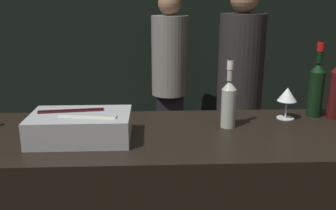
{
  "coord_description": "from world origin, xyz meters",
  "views": [
    {
      "loc": [
        -0.07,
        -1.24,
        1.67
      ],
      "look_at": [
        0.0,
        0.37,
        1.21
      ],
      "focal_mm": 40.0,
      "sensor_mm": 36.0,
      "label": 1
    }
  ],
  "objects_px": {
    "wine_glass": "(287,95)",
    "white_wine_bottle": "(229,101)",
    "ice_bin_with_bottles": "(81,126)",
    "person_in_hoodie": "(240,88)",
    "person_blond_tee": "(170,75)",
    "red_wine_bottle_burgundy": "(316,86)"
  },
  "relations": [
    {
      "from": "wine_glass",
      "to": "person_in_hoodie",
      "type": "height_order",
      "value": "person_in_hoodie"
    },
    {
      "from": "ice_bin_with_bottles",
      "to": "wine_glass",
      "type": "relative_size",
      "value": 2.64
    },
    {
      "from": "wine_glass",
      "to": "white_wine_bottle",
      "type": "relative_size",
      "value": 0.5
    },
    {
      "from": "person_blond_tee",
      "to": "wine_glass",
      "type": "bearing_deg",
      "value": 162.85
    },
    {
      "from": "wine_glass",
      "to": "person_blond_tee",
      "type": "bearing_deg",
      "value": 106.59
    },
    {
      "from": "wine_glass",
      "to": "red_wine_bottle_burgundy",
      "type": "relative_size",
      "value": 0.42
    },
    {
      "from": "red_wine_bottle_burgundy",
      "to": "person_in_hoodie",
      "type": "distance_m",
      "value": 1.06
    },
    {
      "from": "wine_glass",
      "to": "white_wine_bottle",
      "type": "xyz_separation_m",
      "value": [
        -0.31,
        -0.11,
        0.01
      ]
    },
    {
      "from": "ice_bin_with_bottles",
      "to": "white_wine_bottle",
      "type": "distance_m",
      "value": 0.67
    },
    {
      "from": "wine_glass",
      "to": "white_wine_bottle",
      "type": "height_order",
      "value": "white_wine_bottle"
    },
    {
      "from": "ice_bin_with_bottles",
      "to": "person_in_hoodie",
      "type": "relative_size",
      "value": 0.24
    },
    {
      "from": "ice_bin_with_bottles",
      "to": "wine_glass",
      "type": "distance_m",
      "value": 1.0
    },
    {
      "from": "person_in_hoodie",
      "to": "white_wine_bottle",
      "type": "bearing_deg",
      "value": 144.25
    },
    {
      "from": "person_blond_tee",
      "to": "ice_bin_with_bottles",
      "type": "bearing_deg",
      "value": 132.45
    },
    {
      "from": "person_in_hoodie",
      "to": "person_blond_tee",
      "type": "height_order",
      "value": "person_in_hoodie"
    },
    {
      "from": "ice_bin_with_bottles",
      "to": "white_wine_bottle",
      "type": "bearing_deg",
      "value": 11.42
    },
    {
      "from": "ice_bin_with_bottles",
      "to": "wine_glass",
      "type": "height_order",
      "value": "wine_glass"
    },
    {
      "from": "ice_bin_with_bottles",
      "to": "red_wine_bottle_burgundy",
      "type": "relative_size",
      "value": 1.11
    },
    {
      "from": "wine_glass",
      "to": "red_wine_bottle_burgundy",
      "type": "height_order",
      "value": "red_wine_bottle_burgundy"
    },
    {
      "from": "red_wine_bottle_burgundy",
      "to": "person_blond_tee",
      "type": "relative_size",
      "value": 0.22
    },
    {
      "from": "person_blond_tee",
      "to": "white_wine_bottle",
      "type": "bearing_deg",
      "value": 152.19
    },
    {
      "from": "wine_glass",
      "to": "person_blond_tee",
      "type": "xyz_separation_m",
      "value": [
        -0.5,
        1.68,
        -0.24
      ]
    }
  ]
}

